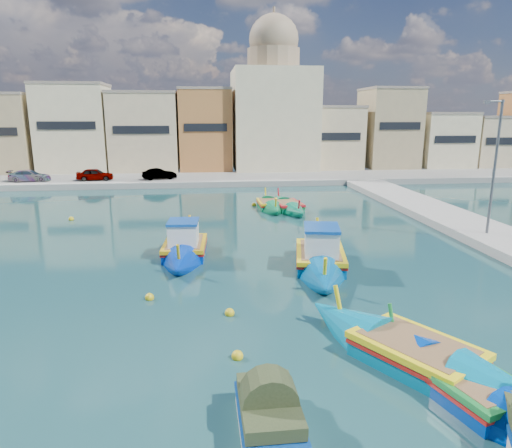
# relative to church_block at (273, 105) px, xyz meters

# --- Properties ---
(ground) EXTENTS (160.00, 160.00, 0.00)m
(ground) POSITION_rel_church_block_xyz_m (-10.00, -40.00, -8.41)
(ground) COLOR #133639
(ground) RESTS_ON ground
(north_quay) EXTENTS (80.00, 8.00, 0.60)m
(north_quay) POSITION_rel_church_block_xyz_m (-10.00, -8.00, -8.11)
(north_quay) COLOR gray
(north_quay) RESTS_ON ground
(north_townhouses) EXTENTS (83.20, 7.87, 10.19)m
(north_townhouses) POSITION_rel_church_block_xyz_m (-3.32, -0.64, -3.41)
(north_townhouses) COLOR #C6B289
(north_townhouses) RESTS_ON ground
(church_block) EXTENTS (10.00, 10.00, 19.10)m
(church_block) POSITION_rel_church_block_xyz_m (0.00, 0.00, 0.00)
(church_block) COLOR beige
(church_block) RESTS_ON ground
(quay_street_lamp) EXTENTS (1.18, 0.16, 8.00)m
(quay_street_lamp) POSITION_rel_church_block_xyz_m (7.44, -34.00, -4.07)
(quay_street_lamp) COLOR #595B60
(quay_street_lamp) RESTS_ON ground
(parked_cars) EXTENTS (16.85, 2.19, 1.24)m
(parked_cars) POSITION_rel_church_block_xyz_m (-20.86, -9.50, -7.22)
(parked_cars) COLOR #4C1919
(parked_cars) RESTS_ON north_quay
(luzzu_turquoise_cabin) EXTENTS (4.14, 10.31, 3.24)m
(luzzu_turquoise_cabin) POSITION_rel_church_block_xyz_m (-3.22, -37.23, -8.02)
(luzzu_turquoise_cabin) COLOR #005A9C
(luzzu_turquoise_cabin) RESTS_ON ground
(luzzu_blue_cabin) EXTENTS (2.52, 8.56, 2.99)m
(luzzu_blue_cabin) POSITION_rel_church_block_xyz_m (-9.83, -34.79, -8.04)
(luzzu_blue_cabin) COLOR #002CAA
(luzzu_blue_cabin) RESTS_ON ground
(luzzu_cyan_mid) EXTENTS (2.65, 7.80, 2.26)m
(luzzu_cyan_mid) POSITION_rel_church_block_xyz_m (-2.36, -23.78, -8.17)
(luzzu_cyan_mid) COLOR #0A724E
(luzzu_cyan_mid) RESTS_ON ground
(luzzu_green) EXTENTS (1.91, 6.97, 2.18)m
(luzzu_green) POSITION_rel_church_block_xyz_m (-3.64, -23.06, -8.17)
(luzzu_green) COLOR #0B7744
(luzzu_green) RESTS_ON ground
(luzzu_blue_south) EXTENTS (4.07, 8.37, 2.36)m
(luzzu_blue_south) POSITION_rel_church_block_xyz_m (-2.10, -47.90, -8.16)
(luzzu_blue_south) COLOR #0034A0
(luzzu_blue_south) RESTS_ON ground
(luzzu_cyan_south) EXTENTS (6.36, 8.46, 2.68)m
(luzzu_cyan_south) POSITION_rel_church_block_xyz_m (-2.71, -46.50, -8.12)
(luzzu_cyan_south) COLOR #007BA5
(luzzu_cyan_south) RESTS_ON ground
(tender_near) EXTENTS (1.44, 2.64, 1.30)m
(tender_near) POSITION_rel_church_block_xyz_m (-7.37, -48.81, -8.01)
(tender_near) COLOR beige
(tender_near) RESTS_ON ground
(mooring_buoys) EXTENTS (24.77, 24.04, 0.36)m
(mooring_buoys) POSITION_rel_church_block_xyz_m (-7.48, -35.82, -8.33)
(mooring_buoys) COLOR yellow
(mooring_buoys) RESTS_ON ground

